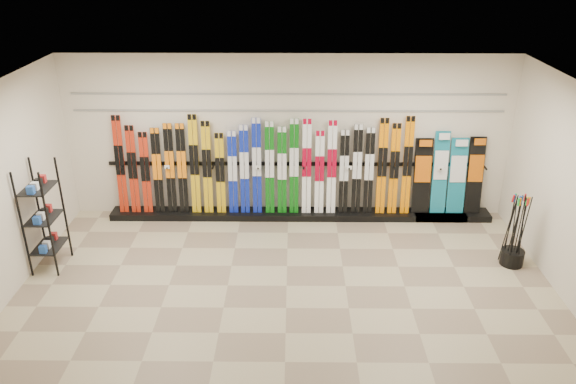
{
  "coord_description": "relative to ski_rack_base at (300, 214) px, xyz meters",
  "views": [
    {
      "loc": [
        0.09,
        -7.11,
        4.79
      ],
      "look_at": [
        0.01,
        1.0,
        1.1
      ],
      "focal_mm": 35.0,
      "sensor_mm": 36.0,
      "label": 1
    }
  ],
  "objects": [
    {
      "name": "skis",
      "position": [
        -0.66,
        0.03,
        0.9
      ],
      "size": [
        5.37,
        0.19,
        1.84
      ],
      "color": "#B5250F",
      "rests_on": "ski_rack_base"
    },
    {
      "name": "slatwall_rail_0",
      "position": [
        -0.22,
        0.2,
        1.94
      ],
      "size": [
        7.6,
        0.02,
        0.03
      ],
      "primitive_type": "cube",
      "color": "gray",
      "rests_on": "back_wall"
    },
    {
      "name": "slatwall_rail_1",
      "position": [
        -0.22,
        0.2,
        2.24
      ],
      "size": [
        7.6,
        0.02,
        0.03
      ],
      "primitive_type": "cube",
      "color": "gray",
      "rests_on": "back_wall"
    },
    {
      "name": "accessory_rack",
      "position": [
        -3.97,
        -1.73,
        0.81
      ],
      "size": [
        0.4,
        0.6,
        1.73
      ],
      "primitive_type": "cube",
      "color": "black",
      "rests_on": "floor"
    },
    {
      "name": "floor",
      "position": [
        -0.22,
        -2.28,
        -0.06
      ],
      "size": [
        8.0,
        8.0,
        0.0
      ],
      "primitive_type": "plane",
      "color": "#86725C",
      "rests_on": "ground"
    },
    {
      "name": "snowboards",
      "position": [
        2.7,
        0.07,
        0.78
      ],
      "size": [
        1.27,
        0.24,
        1.52
      ],
      "color": "black",
      "rests_on": "ski_rack_base"
    },
    {
      "name": "back_wall",
      "position": [
        -0.22,
        0.22,
        1.44
      ],
      "size": [
        8.0,
        0.0,
        8.0
      ],
      "primitive_type": "plane",
      "rotation": [
        1.57,
        0.0,
        0.0
      ],
      "color": "beige",
      "rests_on": "floor"
    },
    {
      "name": "ski_poles",
      "position": [
        3.35,
        -1.63,
        0.55
      ],
      "size": [
        0.32,
        0.33,
        1.18
      ],
      "color": "black",
      "rests_on": "pole_bin"
    },
    {
      "name": "pole_bin",
      "position": [
        3.38,
        -1.63,
        0.07
      ],
      "size": [
        0.36,
        0.36,
        0.25
      ],
      "primitive_type": "cylinder",
      "color": "black",
      "rests_on": "floor"
    },
    {
      "name": "ski_rack_base",
      "position": [
        0.0,
        0.0,
        0.0
      ],
      "size": [
        8.0,
        0.4,
        0.12
      ],
      "primitive_type": "cube",
      "color": "black",
      "rests_on": "floor"
    },
    {
      "name": "ceiling",
      "position": [
        -0.22,
        -2.28,
        2.94
      ],
      "size": [
        8.0,
        8.0,
        0.0
      ],
      "primitive_type": "plane",
      "rotation": [
        3.14,
        0.0,
        0.0
      ],
      "color": "silver",
      "rests_on": "back_wall"
    },
    {
      "name": "right_wall",
      "position": [
        3.78,
        -2.28,
        1.44
      ],
      "size": [
        0.0,
        5.0,
        5.0
      ],
      "primitive_type": "plane",
      "rotation": [
        1.57,
        0.0,
        -1.57
      ],
      "color": "beige",
      "rests_on": "floor"
    },
    {
      "name": "left_wall",
      "position": [
        -4.22,
        -2.28,
        1.44
      ],
      "size": [
        0.0,
        5.0,
        5.0
      ],
      "primitive_type": "plane",
      "rotation": [
        1.57,
        0.0,
        1.57
      ],
      "color": "beige",
      "rests_on": "floor"
    }
  ]
}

